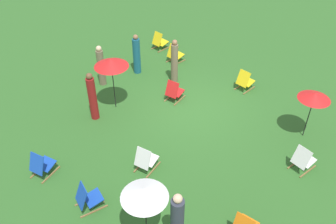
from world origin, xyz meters
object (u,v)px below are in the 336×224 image
deckchair_1 (245,81)px  person_0 (174,62)px  umbrella_0 (315,96)px  deckchair_9 (175,54)px  deckchair_3 (174,91)px  deckchair_8 (160,42)px  deckchair_0 (42,165)px  deckchair_7 (146,160)px  deckchair_5 (88,198)px  umbrella_2 (144,193)px  person_3 (101,66)px  deckchair_6 (303,160)px  umbrella_1 (111,63)px  person_4 (177,222)px  person_2 (137,55)px  person_1 (92,97)px

deckchair_1 → person_0: person_0 is taller
umbrella_0 → deckchair_9: bearing=-6.5°
deckchair_3 → deckchair_8: (3.24, -2.57, 0.00)m
deckchair_0 → deckchair_7: 3.00m
deckchair_1 → deckchair_5: bearing=94.0°
deckchair_5 → umbrella_0: bearing=-96.8°
deckchair_8 → umbrella_2: umbrella_2 is taller
person_0 → person_3: bearing=-1.5°
umbrella_0 → umbrella_2: 6.31m
deckchair_5 → deckchair_6: (-3.47, -5.17, 0.00)m
deckchair_0 → umbrella_1: 4.01m
deckchair_0 → umbrella_0: umbrella_0 is taller
deckchair_5 → umbrella_2: bearing=-151.3°
umbrella_0 → person_4: size_ratio=0.94×
umbrella_0 → person_3: umbrella_0 is taller
deckchair_6 → person_3: bearing=17.5°
deckchair_3 → person_2: person_2 is taller
deckchair_3 → umbrella_0: bearing=-171.0°
deckchair_1 → deckchair_7: (-0.26, 5.59, 0.00)m
deckchair_6 → deckchair_9: size_ratio=1.00×
deckchair_7 → person_1: size_ratio=0.46×
deckchair_7 → deckchair_9: size_ratio=1.01×
umbrella_1 → person_4: size_ratio=1.10×
deckchair_5 → person_2: 7.00m
deckchair_1 → person_3: bearing=42.1°
deckchair_1 → person_2: (3.99, 1.97, 0.43)m
deckchair_7 → deckchair_1: bearing=-99.0°
umbrella_2 → person_0: umbrella_2 is taller
umbrella_0 → person_3: bearing=19.2°
deckchair_0 → person_2: size_ratio=0.50×
deckchair_6 → person_0: size_ratio=0.46×
deckchair_5 → umbrella_2: size_ratio=0.47×
deckchair_5 → deckchair_8: 9.19m
umbrella_1 → person_1: size_ratio=1.10×
deckchair_8 → person_1: 5.63m
person_4 → person_3: bearing=-47.6°
umbrella_1 → person_3: 1.98m
umbrella_2 → person_4: umbrella_2 is taller
umbrella_2 → deckchair_7: bearing=-43.6°
deckchair_3 → deckchair_9: same height
deckchair_5 → deckchair_9: size_ratio=1.04×
umbrella_0 → umbrella_2: umbrella_2 is taller
deckchair_1 → person_4: size_ratio=0.46×
deckchair_9 → umbrella_2: 8.89m
deckchair_0 → deckchair_9: 7.71m
deckchair_0 → deckchair_9: (1.64, -7.53, 0.00)m
deckchair_8 → person_1: person_1 is taller
deckchair_0 → deckchair_9: size_ratio=1.03×
deckchair_0 → person_0: size_ratio=0.47×
deckchair_9 → umbrella_2: bearing=131.0°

